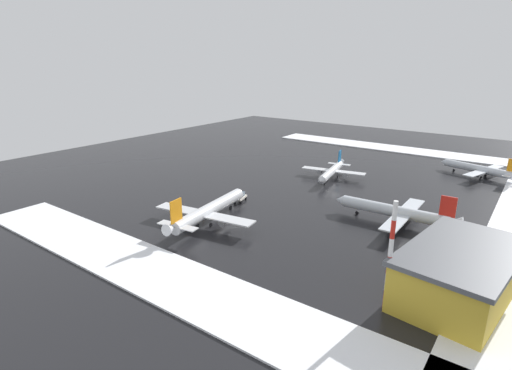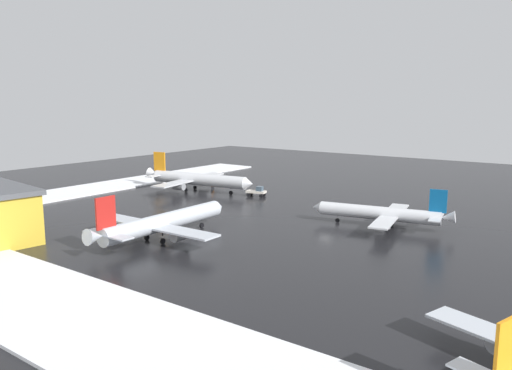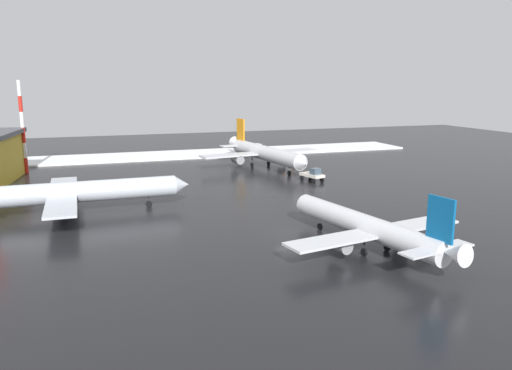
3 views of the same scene
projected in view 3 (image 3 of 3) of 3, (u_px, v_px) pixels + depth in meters
ground_plane at (288, 232)px, 59.18m from camera, size 240.00×240.00×0.00m
snow_bank_left at (183, 154)px, 121.24m from camera, size 14.00×116.00×0.36m
airplane_far_rear at (265, 153)px, 102.85m from camera, size 31.61×26.34×9.39m
airplane_parked_portside at (367, 226)px, 52.56m from camera, size 25.51×21.32×7.61m
airplane_parked_starboard at (76, 192)px, 67.06m from camera, size 24.72×29.90×8.90m
pushback_tug at (313, 175)px, 88.88m from camera, size 5.01×3.32×2.50m
ground_crew_by_nose_gear at (284, 164)px, 102.68m from camera, size 0.36×0.36×1.71m
ground_crew_mid_apron at (293, 162)px, 105.20m from camera, size 0.36×0.36×1.71m
antenna_mast at (23, 127)px, 95.60m from camera, size 0.70×0.70×17.84m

